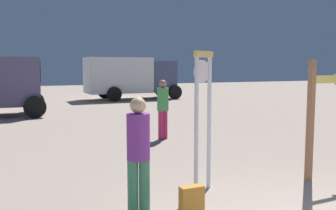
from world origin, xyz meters
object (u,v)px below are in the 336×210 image
(person_near_clock, at_px, (138,151))
(backpack, at_px, (191,203))
(standing_clock, at_px, (203,108))
(person_distant, at_px, (163,106))
(arrow_sign, at_px, (323,101))
(box_truck_far, at_px, (130,76))

(person_near_clock, relative_size, backpack, 3.56)
(standing_clock, xyz_separation_m, person_near_clock, (-1.36, -0.62, -0.47))
(backpack, xyz_separation_m, person_distant, (1.87, 5.38, 0.73))
(person_near_clock, bearing_deg, backpack, -32.89)
(arrow_sign, relative_size, backpack, 4.72)
(person_distant, height_order, box_truck_far, box_truck_far)
(arrow_sign, xyz_separation_m, box_truck_far, (2.06, 17.90, 0.05))
(arrow_sign, relative_size, person_near_clock, 1.32)
(standing_clock, relative_size, backpack, 4.99)
(standing_clock, xyz_separation_m, backpack, (-0.74, -1.02, -1.18))
(standing_clock, height_order, person_near_clock, standing_clock)
(arrow_sign, xyz_separation_m, person_near_clock, (-3.72, -0.30, -0.52))
(person_near_clock, bearing_deg, person_distant, 63.41)
(arrow_sign, xyz_separation_m, person_distant, (-1.23, 4.68, -0.50))
(standing_clock, bearing_deg, arrow_sign, -7.89)
(person_near_clock, height_order, backpack, person_near_clock)
(person_near_clock, bearing_deg, standing_clock, 24.61)
(arrow_sign, height_order, person_distant, arrow_sign)
(standing_clock, relative_size, person_near_clock, 1.40)
(standing_clock, bearing_deg, backpack, -125.83)
(person_near_clock, relative_size, box_truck_far, 0.28)
(standing_clock, distance_m, person_distant, 4.52)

